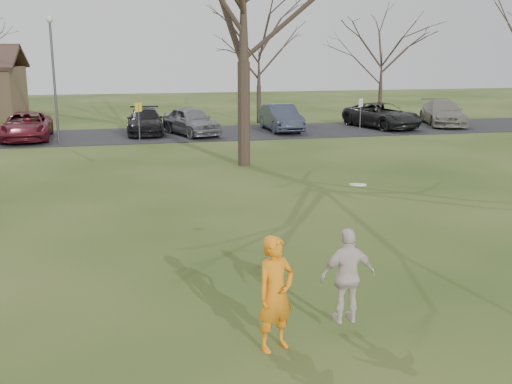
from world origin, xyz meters
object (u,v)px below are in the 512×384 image
player_defender (276,294)px  car_6 (382,115)px  catching_play (348,276)px  car_7 (443,113)px  car_3 (145,121)px  car_2 (27,126)px  car_4 (191,121)px  car_5 (281,118)px  lamp_post (53,65)px

player_defender → car_6: bearing=38.5°
catching_play → car_7: bearing=57.3°
car_3 → car_7: car_7 is taller
player_defender → car_6: (13.41, 25.49, -0.14)m
player_defender → car_7: player_defender is taller
car_2 → car_7: 24.82m
player_defender → car_4: bearing=62.5°
car_4 → car_5: 5.37m
car_3 → car_2: bearing=-168.5°
car_7 → catching_play: bearing=-106.2°
car_2 → car_7: car_7 is taller
player_defender → car_5: 26.35m
player_defender → car_4: size_ratio=0.41×
car_6 → catching_play: catching_play is taller
car_3 → car_5: (7.83, -0.52, 0.06)m
car_6 → lamp_post: bearing=172.0°
car_3 → lamp_post: (-4.44, -3.02, 3.22)m
player_defender → car_3: 25.95m
car_6 → car_7: 4.34m
player_defender → car_5: size_ratio=0.40×
car_3 → car_7: 18.60m
car_7 → lamp_post: (-23.04, -2.95, 3.16)m
car_2 → catching_play: 26.04m
car_5 → lamp_post: (-12.27, -2.50, 3.16)m
car_2 → car_7: bearing=0.1°
car_2 → car_6: 20.48m
player_defender → car_6: player_defender is taller
car_4 → catching_play: catching_play is taller
car_3 → car_5: size_ratio=1.04×
lamp_post → car_3: bearing=34.2°
car_7 → car_5: bearing=-161.1°
catching_play → car_3: bearing=94.8°
car_4 → lamp_post: (-6.94, -1.91, 3.15)m
car_4 → catching_play: (-0.35, -24.59, 0.21)m
car_2 → car_6: size_ratio=0.96×
car_5 → catching_play: (-5.68, -25.18, 0.22)m
car_4 → lamp_post: lamp_post is taller
car_6 → car_2: bearing=165.9°
car_6 → lamp_post: (-18.71, -2.58, 3.18)m
car_4 → catching_play: bearing=-110.6°
car_4 → catching_play: 24.60m
lamp_post → car_6: bearing=7.8°
car_7 → catching_play: 30.46m
player_defender → car_2: 25.88m
car_4 → car_2: bearing=159.7°
car_5 → catching_play: bearing=-103.8°
car_3 → car_7: size_ratio=0.92×
car_2 → car_4: 8.70m
player_defender → car_5: player_defender is taller
car_3 → car_6: (14.27, -0.44, 0.04)m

